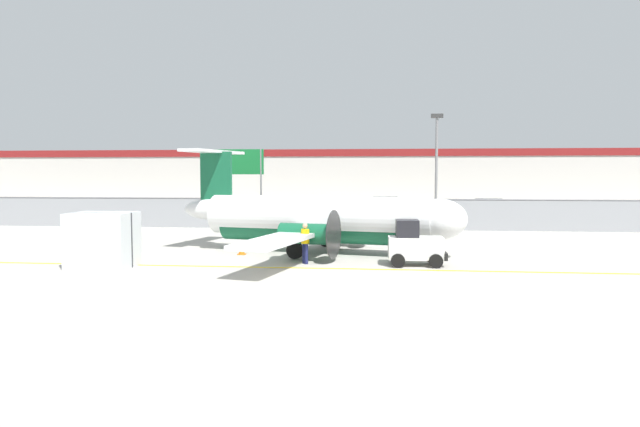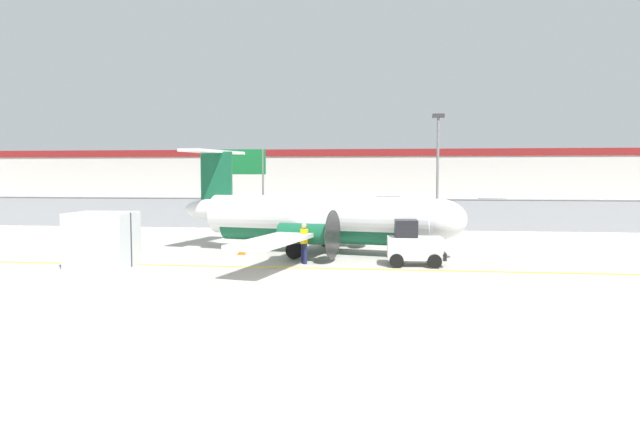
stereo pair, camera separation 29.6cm
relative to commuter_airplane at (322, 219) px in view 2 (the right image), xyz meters
name	(u,v)px [view 2 (the right image)]	position (x,y,z in m)	size (l,w,h in m)	color
ground_plane	(292,268)	(-0.73, -4.40, -1.60)	(140.00, 140.00, 0.01)	#ADA89E
perimeter_fence	(331,213)	(-0.73, 11.61, -0.49)	(98.00, 0.10, 2.10)	gray
parking_lot_strip	(344,216)	(-0.73, 23.11, -1.54)	(98.00, 17.00, 0.12)	#38383A
background_building	(356,178)	(-0.73, 41.59, 1.66)	(91.00, 8.10, 6.50)	beige
commuter_airplane	(322,219)	(0.00, 0.00, 0.00)	(14.07, 15.97, 4.92)	white
baggage_tug	(413,245)	(4.10, -3.28, -0.75)	(2.37, 1.45, 1.88)	silver
ground_crew_worker	(304,241)	(-0.40, -3.28, -0.65)	(0.47, 0.51, 1.70)	#191E4C
cargo_container	(102,240)	(-8.37, -5.00, -0.50)	(2.44, 2.05, 2.20)	silver
traffic_cone_near_left	(415,242)	(4.45, 2.22, -1.29)	(0.36, 0.36, 0.64)	orange
traffic_cone_near_right	(241,248)	(-3.68, -0.96, -1.29)	(0.36, 0.36, 0.64)	orange
parked_car_0	(219,205)	(-12.30, 23.97, -0.71)	(4.24, 2.08, 1.58)	red
parked_car_1	(295,211)	(-4.07, 16.81, -0.71)	(4.27, 2.14, 1.58)	gray
parked_car_2	(389,205)	(3.18, 24.87, -0.71)	(4.24, 2.09, 1.58)	red
parked_car_3	(493,208)	(11.73, 21.78, -0.71)	(4.37, 2.38, 1.58)	navy
apron_light_pole	(438,164)	(5.97, 7.74, 2.70)	(0.70, 0.30, 7.27)	slate
highway_sign	(241,168)	(-7.47, 13.61, 2.54)	(3.60, 0.14, 5.50)	slate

